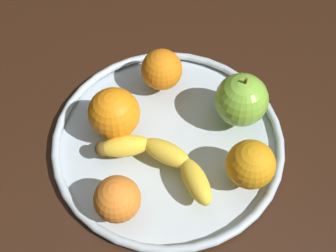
# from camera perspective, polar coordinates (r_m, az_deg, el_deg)

# --- Properties ---
(ground_plane) EXTENTS (1.50, 1.50, 0.04)m
(ground_plane) POSITION_cam_1_polar(r_m,az_deg,el_deg) (0.68, 0.00, -3.13)
(ground_plane) COLOR black
(fruit_bowl) EXTENTS (0.35, 0.35, 0.02)m
(fruit_bowl) POSITION_cam_1_polar(r_m,az_deg,el_deg) (0.66, 0.00, -1.86)
(fruit_bowl) COLOR silver
(fruit_bowl) RESTS_ON ground_plane
(banana) EXTENTS (0.19, 0.10, 0.03)m
(banana) POSITION_cam_1_polar(r_m,az_deg,el_deg) (0.61, -1.17, -4.44)
(banana) COLOR yellow
(banana) RESTS_ON fruit_bowl
(apple) EXTENTS (0.08, 0.08, 0.09)m
(apple) POSITION_cam_1_polar(r_m,az_deg,el_deg) (0.65, 9.69, 3.43)
(apple) COLOR #80BB39
(apple) RESTS_ON fruit_bowl
(orange_front_right) EXTENTS (0.07, 0.07, 0.07)m
(orange_front_right) POSITION_cam_1_polar(r_m,az_deg,el_deg) (0.69, -0.84, 7.48)
(orange_front_right) COLOR orange
(orange_front_right) RESTS_ON fruit_bowl
(orange_back_right) EXTENTS (0.08, 0.08, 0.08)m
(orange_back_right) POSITION_cam_1_polar(r_m,az_deg,el_deg) (0.63, -7.09, 1.88)
(orange_back_right) COLOR orange
(orange_back_right) RESTS_ON fruit_bowl
(orange_back_left) EXTENTS (0.07, 0.07, 0.07)m
(orange_back_left) POSITION_cam_1_polar(r_m,az_deg,el_deg) (0.60, 10.89, -5.02)
(orange_back_left) COLOR orange
(orange_back_left) RESTS_ON fruit_bowl
(orange_front_left) EXTENTS (0.06, 0.06, 0.06)m
(orange_front_left) POSITION_cam_1_polar(r_m,az_deg,el_deg) (0.57, -6.74, -9.60)
(orange_front_left) COLOR orange
(orange_front_left) RESTS_ON fruit_bowl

